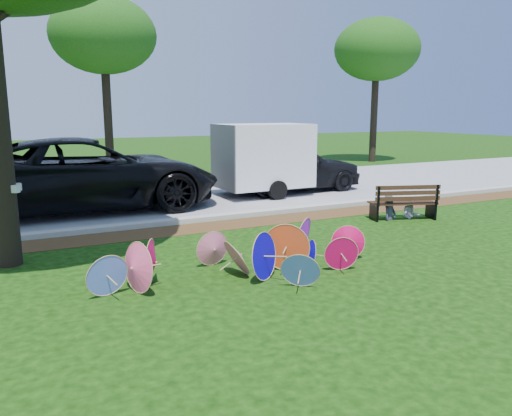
{
  "coord_description": "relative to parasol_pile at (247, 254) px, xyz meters",
  "views": [
    {
      "loc": [
        -3.59,
        -6.28,
        2.71
      ],
      "look_at": [
        0.5,
        2.0,
        0.9
      ],
      "focal_mm": 35.0,
      "sensor_mm": 36.0,
      "label": 1
    }
  ],
  "objects": [
    {
      "name": "ground",
      "position": [
        0.19,
        -0.93,
        -0.37
      ],
      "size": [
        90.0,
        90.0,
        0.0
      ],
      "primitive_type": "plane",
      "color": "black",
      "rests_on": "ground"
    },
    {
      "name": "mulch_strip",
      "position": [
        0.19,
        3.57,
        -0.36
      ],
      "size": [
        90.0,
        1.0,
        0.01
      ],
      "primitive_type": "cube",
      "color": "#472D16",
      "rests_on": "ground"
    },
    {
      "name": "curb",
      "position": [
        0.19,
        4.27,
        -0.31
      ],
      "size": [
        90.0,
        0.3,
        0.12
      ],
      "primitive_type": "cube",
      "color": "#B7B5AD",
      "rests_on": "ground"
    },
    {
      "name": "street",
      "position": [
        0.19,
        8.42,
        -0.36
      ],
      "size": [
        90.0,
        8.0,
        0.01
      ],
      "primitive_type": "cube",
      "color": "gray",
      "rests_on": "ground"
    },
    {
      "name": "parasol_pile",
      "position": [
        0.0,
        0.0,
        0.0
      ],
      "size": [
        5.01,
        2.03,
        0.83
      ],
      "color": "#627DF5",
      "rests_on": "ground"
    },
    {
      "name": "black_van",
      "position": [
        -1.55,
        6.97,
        0.63
      ],
      "size": [
        7.21,
        3.39,
        1.99
      ],
      "primitive_type": "imported",
      "rotation": [
        0.0,
        0.0,
        1.56
      ],
      "color": "black",
      "rests_on": "ground"
    },
    {
      "name": "dark_pickup",
      "position": [
        5.02,
        7.33,
        0.49
      ],
      "size": [
        5.07,
        2.14,
        1.71
      ],
      "primitive_type": "imported",
      "rotation": [
        0.0,
        0.0,
        1.6
      ],
      "color": "black",
      "rests_on": "ground"
    },
    {
      "name": "cargo_trailer",
      "position": [
        3.88,
        6.96,
        0.93
      ],
      "size": [
        2.89,
        1.87,
        2.59
      ],
      "primitive_type": "cube",
      "rotation": [
        0.0,
        0.0,
        0.03
      ],
      "color": "white",
      "rests_on": "ground"
    },
    {
      "name": "park_bench",
      "position": [
        5.41,
        2.26,
        0.08
      ],
      "size": [
        1.82,
        1.15,
        0.89
      ],
      "primitive_type": null,
      "rotation": [
        0.0,
        0.0,
        -0.32
      ],
      "color": "black",
      "rests_on": "ground"
    },
    {
      "name": "person_left",
      "position": [
        5.06,
        2.31,
        0.24
      ],
      "size": [
        0.52,
        0.43,
        1.22
      ],
      "primitive_type": "imported",
      "rotation": [
        0.0,
        0.0,
        0.38
      ],
      "color": "#373A4C",
      "rests_on": "ground"
    },
    {
      "name": "person_right",
      "position": [
        5.76,
        2.31,
        0.15
      ],
      "size": [
        0.62,
        0.56,
        1.03
      ],
      "primitive_type": "imported",
      "rotation": [
        0.0,
        0.0,
        -0.42
      ],
      "color": "silver",
      "rests_on": "ground"
    },
    {
      "name": "bg_trees",
      "position": [
        2.9,
        14.13,
        5.4
      ],
      "size": [
        24.44,
        6.44,
        7.4
      ],
      "color": "black",
      "rests_on": "ground"
    }
  ]
}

